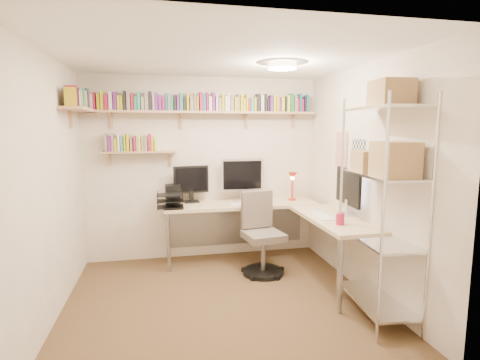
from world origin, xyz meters
name	(u,v)px	position (x,y,z in m)	size (l,w,h in m)	color
ground	(221,301)	(0.00, 0.00, 0.00)	(3.20, 3.20, 0.00)	#42301C
room_shell	(221,155)	(0.00, 0.00, 1.55)	(3.24, 3.04, 2.52)	beige
wall_shelves	(172,111)	(-0.42, 1.30, 2.03)	(3.12, 1.09, 0.80)	tan
corner_desk	(253,207)	(0.58, 0.95, 0.79)	(2.35, 2.09, 1.39)	#DBB48E
office_chair	(261,239)	(0.62, 0.69, 0.43)	(0.54, 0.54, 1.02)	black
wire_rack	(385,164)	(1.42, -0.65, 1.49)	(0.52, 0.94, 2.23)	silver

